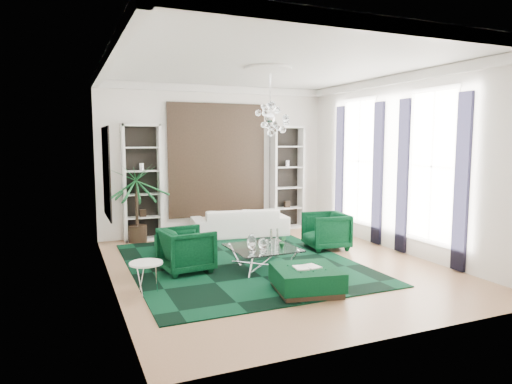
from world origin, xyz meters
name	(u,v)px	position (x,y,z in m)	size (l,w,h in m)	color
floor	(274,266)	(0.00, 0.00, -0.01)	(6.00, 7.00, 0.02)	tan
ceiling	(275,64)	(0.00, 0.00, 3.81)	(6.00, 7.00, 0.02)	white
wall_back	(217,160)	(0.00, 3.51, 1.90)	(6.00, 0.02, 3.80)	white
wall_front	(402,184)	(0.00, -3.51, 1.90)	(6.00, 0.02, 3.80)	white
wall_left	(108,172)	(-3.01, 0.00, 1.90)	(0.02, 7.00, 3.80)	white
wall_right	(401,164)	(3.01, 0.00, 1.90)	(0.02, 7.00, 3.80)	white
crown_molding	(275,70)	(0.00, 0.00, 3.70)	(6.00, 7.00, 0.18)	white
ceiling_medallion	(268,69)	(0.00, 0.30, 3.77)	(0.90, 0.90, 0.05)	white
tapestry	(217,160)	(0.00, 3.46, 1.90)	(2.50, 0.06, 2.80)	black
shelving_left	(142,183)	(-1.95, 3.31, 1.40)	(0.90, 0.38, 2.80)	white
shelving_right	(287,177)	(1.95, 3.31, 1.40)	(0.90, 0.38, 2.80)	white
painting	(107,173)	(-2.97, 0.60, 1.85)	(0.04, 1.30, 1.60)	black
window_near	(432,167)	(2.99, -0.90, 1.90)	(0.03, 1.10, 2.90)	white
curtain_near_a	(462,183)	(2.96, -1.68, 1.65)	(0.07, 0.30, 3.25)	black
curtain_near_b	(403,176)	(2.96, -0.12, 1.65)	(0.07, 0.30, 3.25)	black
window_far	(359,161)	(2.99, 1.50, 1.90)	(0.03, 1.10, 2.90)	white
curtain_far_a	(378,174)	(2.96, 0.72, 1.65)	(0.07, 0.30, 3.25)	black
curtain_far_b	(340,170)	(2.96, 2.28, 1.65)	(0.07, 0.30, 3.25)	black
rug	(241,263)	(-0.53, 0.41, 0.01)	(4.20, 5.00, 0.02)	black
sofa	(240,222)	(0.38, 2.86, 0.35)	(2.39, 0.94, 0.70)	white
armchair_left	(187,250)	(-1.65, 0.28, 0.41)	(0.87, 0.89, 0.81)	black
armchair_right	(326,231)	(1.65, 0.80, 0.41)	(0.87, 0.89, 0.81)	black
coffee_table	(262,258)	(-0.29, -0.09, 0.21)	(1.20, 1.20, 0.41)	white
ottoman_side	(182,246)	(-1.45, 1.47, 0.20)	(0.90, 0.90, 0.40)	black
ottoman_front	(306,280)	(-0.19, -1.60, 0.20)	(1.00, 1.00, 0.40)	black
book	(306,267)	(-0.19, -1.60, 0.42)	(0.42, 0.28, 0.03)	white
side_table	(146,279)	(-2.55, -0.69, 0.25)	(0.52, 0.52, 0.50)	white
palm	(136,192)	(-2.12, 3.15, 1.20)	(1.50, 1.50, 2.40)	#196330
chandelier	(270,118)	(0.17, 0.57, 2.85)	(0.80, 0.80, 0.72)	white
table_plant	(283,242)	(0.01, -0.34, 0.53)	(0.13, 0.11, 0.24)	#196330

